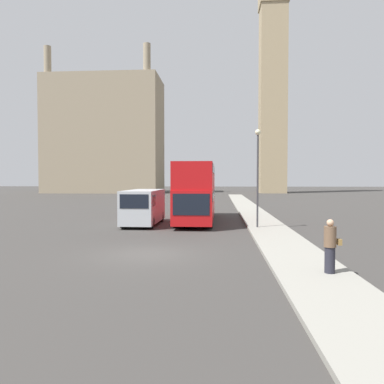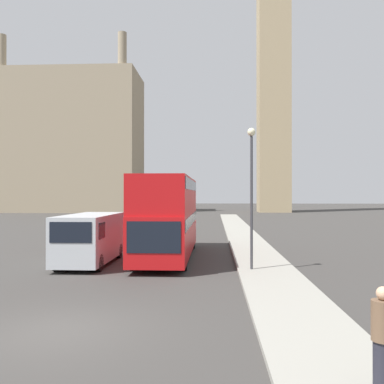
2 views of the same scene
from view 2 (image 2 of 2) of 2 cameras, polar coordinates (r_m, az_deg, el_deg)
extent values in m
plane|color=#383533|center=(11.98, -17.23, -17.19)|extent=(300.00, 300.00, 0.00)
cube|color=gray|center=(11.53, 15.39, -17.48)|extent=(2.63, 120.00, 0.15)
cube|color=tan|center=(86.88, 10.81, 11.76)|extent=(6.01, 6.01, 43.24)
cube|color=gray|center=(89.26, -15.74, 6.31)|extent=(26.94, 13.57, 27.45)
cylinder|color=gray|center=(91.85, -24.03, 16.82)|extent=(1.63, 1.63, 6.04)
cylinder|color=gray|center=(84.47, -9.28, 18.34)|extent=(1.63, 1.63, 6.04)
cube|color=#B71114|center=(23.59, -3.21, -5.33)|extent=(2.60, 11.20, 2.23)
cube|color=#B71114|center=(23.50, -3.21, -0.39)|extent=(2.60, 10.97, 1.84)
cube|color=black|center=(23.54, -3.21, -3.66)|extent=(2.64, 10.75, 0.55)
cube|color=black|center=(23.51, -3.21, 0.94)|extent=(2.64, 10.52, 0.55)
cube|color=black|center=(18.02, -5.14, -6.04)|extent=(2.28, 0.03, 1.34)
cylinder|color=black|center=(19.97, -7.13, -8.77)|extent=(0.73, 1.08, 1.08)
cylinder|color=black|center=(19.73, -1.72, -8.87)|extent=(0.73, 1.08, 1.08)
cylinder|color=black|center=(27.66, -4.27, -6.40)|extent=(0.73, 1.08, 1.08)
cylinder|color=black|center=(27.49, -0.38, -6.44)|extent=(0.73, 1.08, 1.08)
cube|color=#B2B7BC|center=(22.04, -13.37, -5.86)|extent=(2.17, 5.95, 2.26)
cube|color=black|center=(19.15, -15.89, -5.21)|extent=(1.85, 0.02, 0.90)
cube|color=black|center=(20.15, -14.92, -4.97)|extent=(2.20, 1.07, 0.72)
cylinder|color=black|center=(20.50, -17.20, -8.96)|extent=(0.54, 0.78, 0.78)
cylinder|color=black|center=(20.00, -12.75, -9.18)|extent=(0.54, 0.78, 0.78)
cylinder|color=black|center=(24.30, -13.88, -7.60)|extent=(0.54, 0.78, 0.78)
cylinder|color=black|center=(23.89, -10.10, -7.73)|extent=(0.54, 0.78, 0.78)
cylinder|color=#23232D|center=(8.41, 24.16, -20.46)|extent=(0.34, 0.34, 0.86)
cylinder|color=brown|center=(8.18, 24.14, -15.37)|extent=(0.40, 0.40, 0.68)
sphere|color=tan|center=(8.07, 24.14, -12.23)|extent=(0.23, 0.23, 0.23)
cylinder|color=#38383D|center=(19.21, 7.94, -1.40)|extent=(0.12, 0.12, 5.93)
sphere|color=beige|center=(19.41, 7.93, 7.93)|extent=(0.36, 0.36, 0.36)
camera|label=1|loc=(5.23, -168.35, -2.35)|focal=35.00mm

